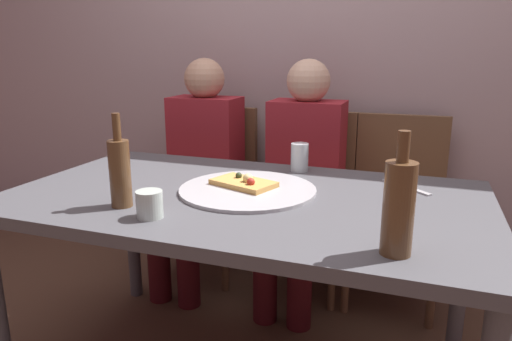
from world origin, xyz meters
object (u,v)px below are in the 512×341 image
at_px(chair_right, 397,197).
at_px(tumbler_far, 150,204).
at_px(beer_bottle, 120,171).
at_px(guest_in_beanie, 302,171).
at_px(chair_middle, 308,188).
at_px(table_knife, 406,187).
at_px(chair_left, 212,178).
at_px(pizza_tray, 246,189).
at_px(pizza_slice_last, 244,182).
at_px(dining_table, 244,214).
at_px(tumbler_near, 300,157).
at_px(guest_in_sweater, 199,162).
at_px(wine_bottle, 399,206).

bearing_deg(chair_right, tumbler_far, 60.91).
bearing_deg(beer_bottle, guest_in_beanie, 70.26).
relative_size(tumbler_far, chair_middle, 0.09).
xyz_separation_m(beer_bottle, table_knife, (0.84, 0.51, -0.11)).
distance_m(table_knife, chair_left, 1.22).
bearing_deg(chair_middle, chair_right, -180.00).
relative_size(pizza_tray, chair_right, 0.53).
relative_size(pizza_slice_last, chair_left, 0.28).
height_order(dining_table, pizza_tray, pizza_tray).
distance_m(tumbler_near, chair_left, 0.84).
bearing_deg(tumbler_far, guest_in_beanie, 78.64).
distance_m(beer_bottle, table_knife, 0.99).
distance_m(tumbler_near, guest_in_sweater, 0.72).
height_order(wine_bottle, chair_left, wine_bottle).
height_order(dining_table, chair_middle, chair_middle).
height_order(table_knife, chair_right, chair_right).
bearing_deg(tumbler_far, pizza_tray, 63.01).
bearing_deg(tumbler_near, chair_left, 141.95).
bearing_deg(tumbler_far, table_knife, 39.35).
relative_size(wine_bottle, guest_in_beanie, 0.26).
distance_m(pizza_slice_last, chair_right, 0.97).
xyz_separation_m(dining_table, wine_bottle, (0.52, -0.33, 0.19)).
bearing_deg(wine_bottle, tumbler_far, 178.49).
bearing_deg(chair_middle, guest_in_sweater, 15.38).
relative_size(table_knife, chair_right, 0.24).
relative_size(dining_table, table_knife, 7.34).
relative_size(tumbler_near, tumbler_far, 1.41).
height_order(beer_bottle, chair_left, beer_bottle).
bearing_deg(beer_bottle, guest_in_sweater, 102.34).
distance_m(dining_table, chair_middle, 0.87).
bearing_deg(guest_in_sweater, chair_middle, -164.62).
distance_m(beer_bottle, tumbler_far, 0.17).
height_order(dining_table, pizza_slice_last, pizza_slice_last).
bearing_deg(pizza_tray, guest_in_beanie, 87.46).
xyz_separation_m(wine_bottle, guest_in_beanie, (-0.49, 1.03, -0.21)).
bearing_deg(table_knife, chair_left, -167.32).
height_order(pizza_tray, tumbler_near, tumbler_near).
bearing_deg(chair_left, pizza_slice_last, 122.18).
xyz_separation_m(tumbler_far, chair_left, (-0.35, 1.16, -0.26)).
height_order(tumbler_near, chair_middle, chair_middle).
height_order(table_knife, guest_in_sweater, guest_in_sweater).
height_order(beer_bottle, chair_middle, beer_bottle).
height_order(wine_bottle, beer_bottle, wine_bottle).
bearing_deg(guest_in_beanie, guest_in_sweater, 0.00).
bearing_deg(pizza_slice_last, chair_middle, 86.63).
bearing_deg(tumbler_far, chair_left, 106.62).
relative_size(chair_left, chair_right, 1.00).
xyz_separation_m(chair_right, guest_in_beanie, (-0.44, -0.15, 0.13)).
bearing_deg(chair_middle, beer_bottle, 72.79).
bearing_deg(tumbler_near, dining_table, -105.02).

